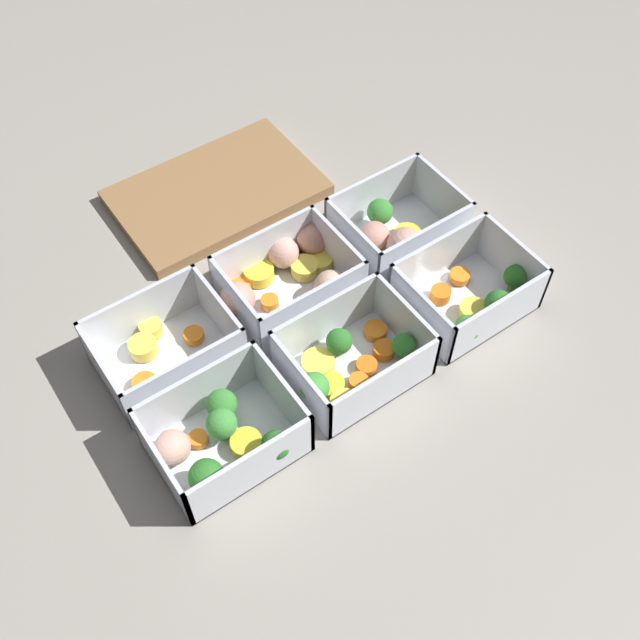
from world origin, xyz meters
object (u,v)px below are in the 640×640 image
Objects in this scene: container_far_center at (288,275)px; container_far_right at (397,232)px; container_near_left at (220,438)px; container_near_right at (470,298)px; container_far_left at (163,352)px; container_near_center at (350,361)px.

container_far_center and container_far_right have the same top height.
container_near_left is 0.24m from container_far_center.
container_far_right is (0.35, 0.13, -0.00)m from container_near_left.
container_far_center is at bearing 135.84° from container_near_right.
container_near_right is at bearing -22.76° from container_far_left.
container_far_center is (-0.16, 0.16, -0.00)m from container_near_right.
container_near_center is at bearing -94.69° from container_far_center.
container_near_right is 1.03× the size of container_far_left.
container_far_left is (-0.35, 0.15, -0.00)m from container_near_right.
container_near_center is 0.18m from container_near_right.
container_near_right is 0.38m from container_far_left.
container_far_right is at bearing 20.47° from container_near_left.
container_near_left is 0.35m from container_near_right.
container_near_right is at bearing -1.43° from container_near_left.
container_far_left is 0.81× the size of container_far_center.
container_near_left is 0.99× the size of container_near_center.
container_far_left is (0.00, 0.14, -0.00)m from container_near_left.
container_far_right is at bearing -7.89° from container_far_center.
container_far_center is (0.19, 0.15, -0.00)m from container_near_left.
container_near_center is at bearing 0.43° from container_near_left.
container_far_left is 1.01× the size of container_far_right.
container_near_left is 0.14m from container_far_left.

